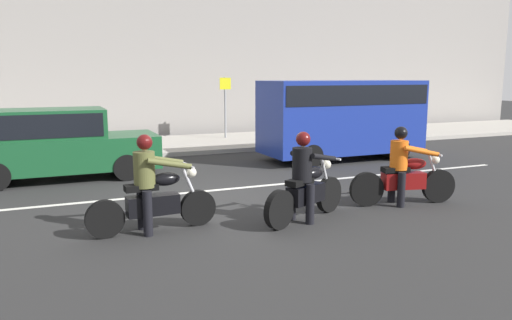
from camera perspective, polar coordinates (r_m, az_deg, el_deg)
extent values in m
plane|color=#282828|center=(10.19, -3.62, -4.60)|extent=(80.00, 80.00, 0.00)
cube|color=#A8A399|center=(17.80, -12.23, 1.57)|extent=(40.00, 4.40, 0.14)
cube|color=silver|center=(10.82, -9.13, -3.85)|extent=(18.00, 0.14, 0.01)
cylinder|color=black|center=(8.48, -6.70, -5.47)|extent=(0.61, 0.15, 0.61)
cylinder|color=black|center=(8.13, -16.97, -6.52)|extent=(0.61, 0.15, 0.61)
cylinder|color=silver|center=(8.36, -7.52, -3.04)|extent=(0.38, 0.08, 0.82)
cube|color=black|center=(8.24, -11.75, -5.07)|extent=(0.86, 0.33, 0.32)
ellipsoid|color=black|center=(8.20, -10.36, -2.17)|extent=(0.49, 0.27, 0.22)
cube|color=black|center=(8.12, -13.05, -3.09)|extent=(0.53, 0.27, 0.10)
cylinder|color=silver|center=(8.26, -7.98, -0.52)|extent=(0.08, 0.70, 0.04)
sphere|color=silver|center=(8.31, -7.43, -1.42)|extent=(0.17, 0.17, 0.17)
cylinder|color=silver|center=(8.35, -14.00, -5.80)|extent=(0.70, 0.11, 0.07)
cylinder|color=black|center=(8.04, -12.34, -6.04)|extent=(0.16, 0.16, 0.73)
cylinder|color=black|center=(8.41, -13.00, -5.35)|extent=(0.16, 0.16, 0.73)
cylinder|color=brown|center=(8.08, -12.72, -1.07)|extent=(0.36, 0.36, 0.57)
cylinder|color=brown|center=(7.94, -9.90, -0.44)|extent=(0.73, 0.13, 0.24)
cylinder|color=brown|center=(8.36, -10.75, 0.04)|extent=(0.73, 0.13, 0.24)
sphere|color=tan|center=(8.02, -12.69, 1.80)|extent=(0.20, 0.20, 0.20)
sphere|color=#510F0F|center=(8.01, -12.69, 2.01)|extent=(0.25, 0.25, 0.25)
cylinder|color=black|center=(9.33, 8.37, -3.93)|extent=(0.65, 0.38, 0.66)
cylinder|color=black|center=(8.22, 2.71, -5.71)|extent=(0.65, 0.38, 0.66)
cylinder|color=silver|center=(9.16, 8.00, -1.88)|extent=(0.35, 0.20, 0.78)
cube|color=black|center=(8.73, 5.74, -3.88)|extent=(0.83, 0.58, 0.32)
ellipsoid|color=black|center=(8.83, 6.63, -1.47)|extent=(0.54, 0.42, 0.22)
cube|color=black|center=(8.53, 5.04, -2.52)|extent=(0.57, 0.43, 0.10)
cylinder|color=silver|center=(9.04, 7.84, 0.29)|extent=(0.33, 0.65, 0.04)
sphere|color=silver|center=(9.13, 8.10, -0.52)|extent=(0.17, 0.17, 0.17)
cylinder|color=silver|center=(8.62, 3.67, -4.85)|extent=(0.67, 0.35, 0.07)
cylinder|color=black|center=(8.54, 6.24, -5.07)|extent=(0.20, 0.20, 0.69)
cylinder|color=black|center=(8.77, 4.12, -4.64)|extent=(0.20, 0.20, 0.69)
cylinder|color=black|center=(8.53, 5.31, -0.54)|extent=(0.45, 0.45, 0.58)
cylinder|color=black|center=(8.64, 7.80, 0.29)|extent=(0.65, 0.36, 0.22)
cylinder|color=black|center=(8.90, 5.47, 0.61)|extent=(0.65, 0.36, 0.22)
sphere|color=tan|center=(8.48, 5.44, 2.22)|extent=(0.20, 0.20, 0.20)
sphere|color=#510F0F|center=(8.47, 5.44, 2.42)|extent=(0.25, 0.25, 0.25)
cylinder|color=black|center=(10.56, 20.22, -2.81)|extent=(0.68, 0.26, 0.67)
cylinder|color=black|center=(9.87, 12.60, -3.30)|extent=(0.68, 0.26, 0.67)
cylinder|color=silver|center=(10.44, 19.76, -1.04)|extent=(0.35, 0.13, 0.74)
cube|color=maroon|center=(10.17, 16.57, -2.28)|extent=(0.88, 0.45, 0.32)
ellipsoid|color=maroon|center=(10.21, 17.76, -0.42)|extent=(0.52, 0.33, 0.22)
cube|color=black|center=(10.04, 15.73, -1.06)|extent=(0.56, 0.34, 0.10)
cylinder|color=silver|center=(10.35, 19.58, 0.78)|extent=(0.19, 0.69, 0.04)
sphere|color=silver|center=(10.42, 19.91, 0.03)|extent=(0.17, 0.17, 0.17)
cylinder|color=silver|center=(10.20, 14.63, -2.85)|extent=(0.70, 0.21, 0.07)
cylinder|color=black|center=(9.96, 16.35, -3.31)|extent=(0.18, 0.18, 0.68)
cylinder|color=black|center=(10.30, 15.34, -2.83)|extent=(0.18, 0.18, 0.68)
cylinder|color=orange|center=(10.02, 16.11, 0.54)|extent=(0.40, 0.40, 0.57)
cylinder|color=orange|center=(9.98, 18.50, 0.95)|extent=(0.72, 0.24, 0.23)
cylinder|color=orange|center=(10.36, 17.31, 1.32)|extent=(0.72, 0.24, 0.23)
sphere|color=tan|center=(9.98, 16.32, 2.83)|extent=(0.20, 0.20, 0.20)
sphere|color=black|center=(9.97, 16.32, 3.00)|extent=(0.25, 0.25, 0.25)
cube|color=#164C28|center=(13.02, -21.40, 0.75)|extent=(4.56, 1.76, 0.80)
cube|color=#164C28|center=(12.93, -22.61, 3.92)|extent=(2.51, 1.62, 0.68)
cube|color=black|center=(12.93, -22.61, 3.92)|extent=(2.31, 1.65, 0.54)
cylinder|color=black|center=(13.18, -15.17, -0.23)|extent=(0.64, 1.82, 0.64)
cube|color=navy|center=(15.19, 9.82, 4.98)|extent=(4.85, 1.90, 2.13)
cube|color=black|center=(15.15, 9.90, 7.48)|extent=(4.71, 1.93, 0.56)
cylinder|color=black|center=(16.16, 14.22, 1.59)|extent=(0.64, 1.96, 0.64)
cylinder|color=black|center=(14.55, 4.72, 0.98)|extent=(0.64, 1.96, 0.64)
cylinder|color=gray|center=(19.19, -3.56, 6.04)|extent=(0.08, 0.08, 2.32)
cube|color=yellow|center=(19.13, -3.56, 8.76)|extent=(0.44, 0.03, 0.44)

